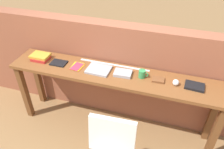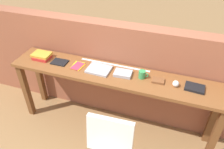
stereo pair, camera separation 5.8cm
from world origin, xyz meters
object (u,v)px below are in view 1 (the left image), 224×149
Objects in this scene: book_stack_leftmost at (40,57)px; leather_journal_brown at (158,80)px; pamphlet_pile_colourful at (77,66)px; book_open_centre at (99,70)px; book_repair_rightmost at (195,86)px; mug at (142,74)px; magazine_cycling at (59,63)px; sports_ball_small at (176,83)px.

book_stack_leftmost is 1.46m from leather_journal_brown.
book_open_centre is at bearing 0.76° from pamphlet_pile_colourful.
pamphlet_pile_colourful is at bearing -175.00° from book_repair_rightmost.
book_repair_rightmost is (0.56, -0.01, -0.03)m from mug.
leather_journal_brown is (0.69, 0.01, 0.00)m from book_open_centre.
sports_ball_small reaches higher than magazine_cycling.
leather_journal_brown is at bearing -175.44° from book_repair_rightmost.
pamphlet_pile_colourful is 1.15m from sports_ball_small.
leather_journal_brown is 1.93× the size of sports_ball_small.
magazine_cycling is 1.20m from leather_journal_brown.
magazine_cycling is at bearing 178.66° from leather_journal_brown.
sports_ball_small is 0.20m from book_repair_rightmost.
book_stack_leftmost is 0.78m from book_open_centre.
mug reaches higher than book_stack_leftmost.
book_stack_leftmost reaches higher than magazine_cycling.
book_stack_leftmost reaches higher than pamphlet_pile_colourful.
book_stack_leftmost is at bearing -178.85° from book_open_centre.
pamphlet_pile_colourful is 0.27m from book_open_centre.
book_stack_leftmost reaches higher than book_repair_rightmost.
book_repair_rightmost is (0.19, 0.02, -0.02)m from sports_ball_small.
magazine_cycling is at bearing -178.53° from mug.
mug is at bearing 175.01° from sports_ball_small.
magazine_cycling is 2.83× the size of sports_ball_small.
book_repair_rightmost is at bearing 0.65° from pamphlet_pile_colourful.
pamphlet_pile_colourful is at bearing 179.58° from sports_ball_small.
sports_ball_small reaches higher than leather_journal_brown.
leather_journal_brown is (1.46, -0.00, -0.02)m from book_stack_leftmost.
leather_journal_brown is (1.20, 0.02, 0.00)m from magazine_cycling.
mug is at bearing -176.51° from book_repair_rightmost.
leather_journal_brown is (0.18, -0.01, -0.03)m from mug.
book_open_centre is (0.78, -0.01, -0.02)m from book_stack_leftmost.
book_stack_leftmost is at bearing -175.67° from book_repair_rightmost.
book_open_centre is at bearing 178.73° from leather_journal_brown.
book_open_centre is 1.07m from book_repair_rightmost.
mug is 0.85× the size of leather_journal_brown.
magazine_cycling is at bearing 179.76° from sports_ball_small.
book_stack_leftmost is 0.84× the size of book_open_centre.
book_stack_leftmost is 1.75× the size of leather_journal_brown.
mug is at bearing 174.78° from leather_journal_brown.
mug reaches higher than magazine_cycling.
pamphlet_pile_colourful is 0.96m from leather_journal_brown.
sports_ball_small is at bearing -0.42° from pamphlet_pile_colourful.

